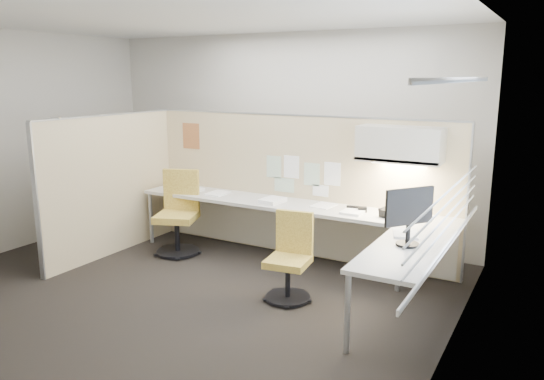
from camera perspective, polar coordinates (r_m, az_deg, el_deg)
The scene contains 26 objects.
floor at distance 5.90m, azimuth -9.51°, elevation -10.25°, with size 5.50×4.50×0.01m, color black.
ceiling at distance 5.49m, azimuth -10.59°, elevation 18.01°, with size 5.50×4.50×0.01m, color white.
wall_back at distance 7.39m, azimuth 1.08°, elevation 5.75°, with size 5.50×0.02×2.80m, color beige.
wall_left at distance 7.55m, azimuth -26.49°, elevation 4.62°, with size 0.02×4.50×2.80m, color beige.
wall_right at distance 4.36m, azimuth 19.30°, elevation 0.53°, with size 0.02×4.50×2.80m, color beige.
window_pane at distance 4.34m, azimuth 19.12°, elevation 2.50°, with size 0.01×2.80×1.30m, color #A2B0BC.
partition_back at distance 6.65m, azimuth 2.60°, elevation 0.43°, with size 4.10×0.06×1.75m, color #C8B28A.
partition_left at distance 6.98m, azimuth -16.86°, elevation 0.48°, with size 0.06×2.20×1.75m, color #C8B28A.
desk at distance 6.14m, azimuth 3.77°, elevation -3.21°, with size 4.00×2.07×0.73m.
overhead_bin at distance 5.87m, azimuth 13.63°, elevation 4.81°, with size 0.90×0.36×0.38m, color beige.
task_light_strip at distance 5.90m, azimuth 13.52°, elevation 2.79°, with size 0.60×0.06×0.02m, color #FFEABF.
pinned_papers at distance 6.55m, azimuth 3.11°, elevation 1.66°, with size 1.01×0.00×0.47m.
poster at distance 7.38m, azimuth -8.70°, elevation 5.76°, with size 0.28×0.00×0.35m, color orange.
chair_left at distance 6.86m, azimuth -10.04°, elevation -2.71°, with size 0.63×0.64×1.04m.
chair_right at distance 5.41m, azimuth 1.95°, elevation -7.50°, with size 0.46×0.48×0.87m.
monitor at distance 4.87m, azimuth 14.54°, elevation -2.40°, with size 0.33×0.42×0.53m.
phone at distance 5.86m, azimuth 12.65°, elevation -2.40°, with size 0.25×0.24×0.12m.
stapler at distance 6.11m, azimuth 8.69°, elevation -1.92°, with size 0.14×0.04×0.05m, color black.
tape_dispenser at distance 6.03m, azimuth 9.69°, elevation -2.08°, with size 0.10×0.06×0.06m, color black.
coat_hook at distance 6.47m, azimuth -22.45°, elevation 4.00°, with size 0.18×0.47×1.41m.
paper_stack_0 at distance 7.09m, azimuth -8.73°, elevation -0.02°, with size 0.23×0.30×0.03m, color white.
paper_stack_1 at distance 6.89m, azimuth -5.86°, elevation -0.37°, with size 0.23×0.30×0.02m, color white.
paper_stack_2 at distance 6.39m, azimuth 0.06°, elevation -1.14°, with size 0.23×0.30×0.05m, color white.
paper_stack_3 at distance 6.25m, azimuth 5.58°, elevation -1.68°, with size 0.23×0.30×0.01m, color white.
paper_stack_4 at distance 5.99m, azimuth 8.77°, elevation -2.31°, with size 0.23×0.30×0.03m, color white.
paper_stack_5 at distance 5.28m, azimuth 14.16°, elevation -4.57°, with size 0.23×0.30×0.02m, color white.
Camera 1 is at (3.46, -4.22, 2.23)m, focal length 35.00 mm.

